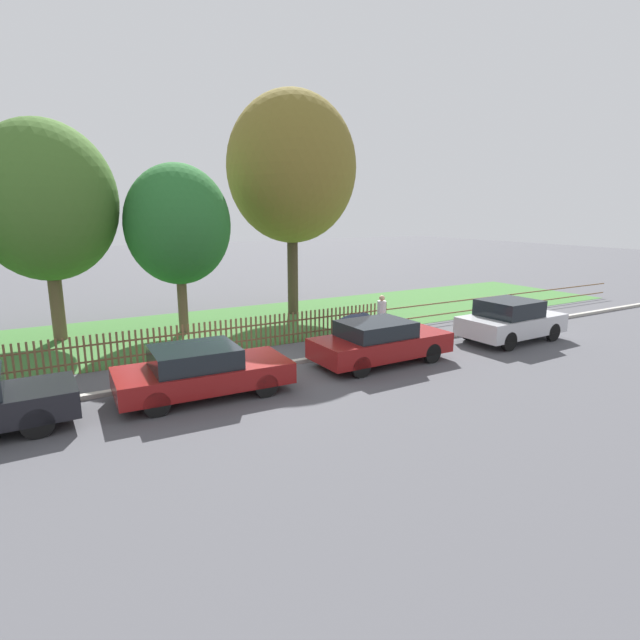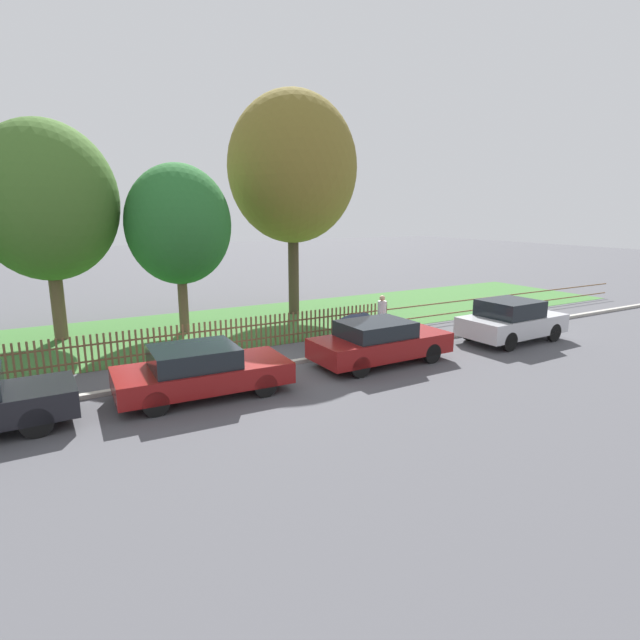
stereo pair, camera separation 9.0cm
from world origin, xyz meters
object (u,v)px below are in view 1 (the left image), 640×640
object	(u,v)px
tree_behind_motorcycle	(45,202)
tree_far_left	(292,168)
covered_motorcycle	(356,327)
tree_mid_park	(178,225)
pedestrian_near_fence	(381,314)
parked_car_black_saloon	(202,370)
parked_car_navy_estate	(380,341)
parked_car_red_compact	(511,320)

from	to	relation	value
tree_behind_motorcycle	tree_far_left	bearing A→B (deg)	0.02
tree_far_left	covered_motorcycle	bearing A→B (deg)	-96.45
covered_motorcycle	tree_behind_motorcycle	distance (m)	11.54
tree_mid_park	pedestrian_near_fence	world-z (taller)	tree_mid_park
tree_behind_motorcycle	parked_car_black_saloon	bearing A→B (deg)	-71.05
parked_car_black_saloon	pedestrian_near_fence	world-z (taller)	pedestrian_near_fence
parked_car_navy_estate	covered_motorcycle	xyz separation A→B (m)	(0.48, 2.02, -0.01)
parked_car_navy_estate	covered_motorcycle	size ratio (longest dim) A/B	2.36
tree_far_left	parked_car_red_compact	bearing A→B (deg)	-61.41
tree_far_left	parked_car_navy_estate	bearing A→B (deg)	-98.19
parked_car_black_saloon	tree_mid_park	bearing A→B (deg)	80.68
parked_car_navy_estate	parked_car_black_saloon	bearing A→B (deg)	178.89
tree_far_left	pedestrian_near_fence	bearing A→B (deg)	-82.22
parked_car_black_saloon	covered_motorcycle	distance (m)	6.36
tree_behind_motorcycle	pedestrian_near_fence	distance (m)	12.39
pedestrian_near_fence	parked_car_red_compact	bearing A→B (deg)	117.35
tree_mid_park	tree_far_left	distance (m)	5.86
covered_motorcycle	tree_behind_motorcycle	xyz separation A→B (m)	(-8.83, 6.12, 4.22)
covered_motorcycle	tree_far_left	bearing A→B (deg)	84.00
tree_mid_park	parked_car_red_compact	bearing A→B (deg)	-36.50
tree_mid_park	pedestrian_near_fence	xyz separation A→B (m)	(6.06, -4.59, -3.19)
parked_car_navy_estate	parked_car_red_compact	distance (m)	5.71
parked_car_red_compact	pedestrian_near_fence	bearing A→B (deg)	142.50
tree_behind_motorcycle	parked_car_navy_estate	bearing A→B (deg)	-44.30
covered_motorcycle	pedestrian_near_fence	distance (m)	1.56
parked_car_navy_estate	tree_behind_motorcycle	distance (m)	12.40
parked_car_navy_estate	tree_far_left	world-z (taller)	tree_far_left
parked_car_black_saloon	tree_far_left	size ratio (longest dim) A/B	0.45
tree_behind_motorcycle	covered_motorcycle	bearing A→B (deg)	-34.75
parked_car_navy_estate	tree_mid_park	bearing A→B (deg)	119.14
parked_car_red_compact	covered_motorcycle	bearing A→B (deg)	155.21
tree_mid_park	tree_far_left	bearing A→B (deg)	11.23
parked_car_black_saloon	tree_mid_park	size ratio (longest dim) A/B	0.69
tree_mid_park	covered_motorcycle	bearing A→B (deg)	-47.85
parked_car_black_saloon	tree_behind_motorcycle	xyz separation A→B (m)	(-2.79, 8.13, 4.24)
parked_car_red_compact	tree_far_left	size ratio (longest dim) A/B	0.41
covered_motorcycle	tree_behind_motorcycle	world-z (taller)	tree_behind_motorcycle
tree_mid_park	pedestrian_near_fence	bearing A→B (deg)	-37.14
covered_motorcycle	tree_far_left	world-z (taller)	tree_far_left
covered_motorcycle	pedestrian_near_fence	size ratio (longest dim) A/B	1.16
parked_car_black_saloon	pedestrian_near_fence	bearing A→B (deg)	20.59
parked_car_black_saloon	parked_car_navy_estate	xyz separation A→B (m)	(5.55, -0.01, 0.02)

